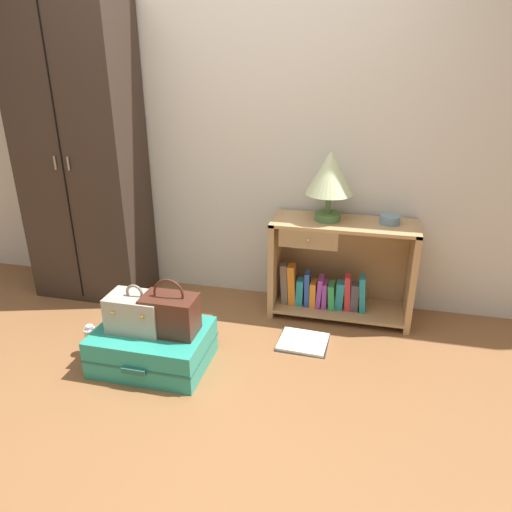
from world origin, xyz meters
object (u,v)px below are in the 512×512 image
Objects in this scene: table_lamp at (330,175)px; open_book_on_floor at (303,342)px; suitcase_large at (153,347)px; wardrobe at (82,157)px; handbag at (170,314)px; bowl at (390,220)px; bookshelf at (337,271)px; bottle at (92,341)px; train_case at (137,312)px.

open_book_on_floor is at bearing -98.93° from table_lamp.
suitcase_large is 2.04× the size of open_book_on_floor.
wardrobe is 6.19× the size of handbag.
wardrobe is at bearing -178.20° from bowl.
bottle is at bearing -148.17° from bookshelf.
open_book_on_floor is (-0.16, -0.45, -0.32)m from bookshelf.
train_case is at bearing -0.15° from bottle.
wardrobe reaches higher than train_case.
wardrobe reaches higher than bookshelf.
train_case is at bearing -179.98° from suitcase_large.
handbag is (0.12, 0.01, 0.23)m from suitcase_large.
train_case is 0.41m from bottle.
bookshelf is at bearing 39.01° from train_case.
suitcase_large reaches higher than bottle.
handbag is (-1.18, -0.88, -0.37)m from bowl.
train_case is (-1.07, -0.87, 0.01)m from bookshelf.
handbag is at bearing 0.68° from bottle.
bottle is at bearing -152.61° from bowl.
handbag reaches higher than open_book_on_floor.
table_lamp is at bearing 41.33° from train_case.
wardrobe is 15.80× the size of bowl.
suitcase_large is at bearing -0.12° from bottle.
train_case is 0.21m from handbag.
bookshelf is 7.27× the size of bowl.
handbag is at bearing -132.23° from table_lamp.
handbag is (0.21, 0.01, 0.01)m from train_case.
bookshelf is 1.33m from suitcase_large.
handbag is at bearing -143.30° from bowl.
handbag reaches higher than train_case.
wardrobe reaches higher than bowl.
bottle is 1.31m from open_book_on_floor.
bowl is 1.52m from handbag.
bowl is 0.97m from open_book_on_floor.
bookshelf is at bearing 70.63° from open_book_on_floor.
table_lamp reaches higher than bottle.
table_lamp is 1.35× the size of handbag.
bookshelf is (1.83, 0.05, -0.71)m from wardrobe.
bottle is at bearing -146.56° from table_lamp.
suitcase_large is at bearing -153.19° from open_book_on_floor.
wardrobe is at bearing -178.49° from bookshelf.
table_lamp reaches higher than open_book_on_floor.
wardrobe is at bearing -178.48° from table_lamp.
wardrobe is 1.75m from table_lamp.
handbag is (0.97, -0.81, -0.69)m from wardrobe.
open_book_on_floor is at bearing -109.37° from bookshelf.
handbag reaches higher than suitcase_large.
wardrobe is at bearing 166.61° from open_book_on_floor.
bowl is (0.40, 0.02, -0.27)m from table_lamp.
train_case is 1.00× the size of open_book_on_floor.
bowl is (2.15, 0.07, -0.32)m from wardrobe.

